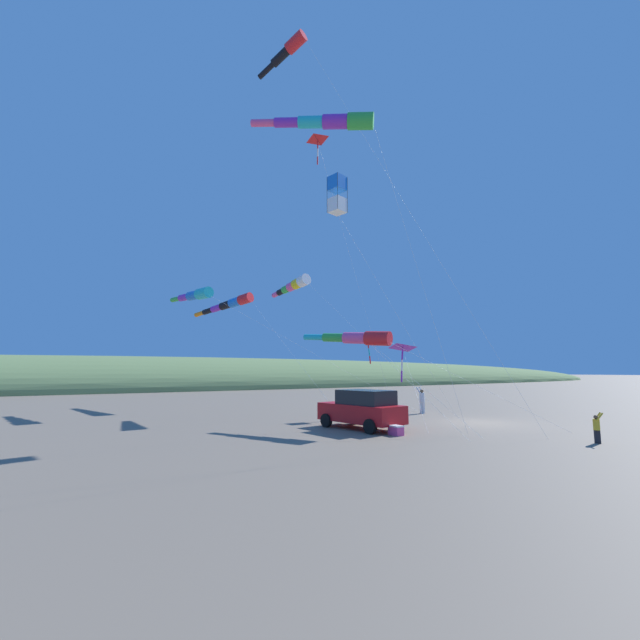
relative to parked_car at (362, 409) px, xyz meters
name	(u,v)px	position (x,y,z in m)	size (l,w,h in m)	color
ground_plane	(478,422)	(1.30, 6.84, -0.95)	(600.00, 600.00, 0.00)	#756654
dune_ridge_grassy	(201,387)	(-53.70, 6.84, -0.95)	(28.00, 240.00, 10.12)	#6B844C
parked_car	(362,409)	(0.00, 0.00, 0.00)	(4.54, 2.61, 1.85)	red
cooler_box	(396,430)	(2.31, 0.08, -0.74)	(0.62, 0.42, 0.42)	#EF4C93
person_adult_flyer	(422,399)	(-3.64, 7.69, -0.02)	(0.55, 0.44, 1.72)	silver
person_child_green_jacket	(597,426)	(7.87, 5.34, -0.31)	(0.42, 0.42, 1.18)	#232328
kite_windsock_magenta_far_left	(195,295)	(-13.80, -4.73, 7.33)	(12.27, 14.37, 8.68)	#1EB7C6
kite_windsock_black_fish_shape	(328,122)	(1.79, -3.04, 12.86)	(4.63, 8.62, 14.31)	green
kite_delta_teal_far_right	(318,141)	(-9.10, 2.98, 19.44)	(3.52, 5.45, 20.73)	red
kite_windsock_small_distant	(229,304)	(-17.04, -1.02, 7.44)	(20.41, 3.34, 9.15)	red
kite_windsock_rainbow_low_near	(294,285)	(-8.42, 0.65, 7.69)	(16.12, 1.29, 9.23)	white
kite_delta_yellow_midlevel	(368,340)	(-4.22, 3.75, 3.73)	(9.87, 2.02, 5.02)	red
kite_windsock_long_streamer_right	(288,50)	(-2.37, -3.02, 19.45)	(10.82, 8.62, 21.08)	red
kite_windsock_white_trailing	(357,338)	(-0.44, 0.09, 3.46)	(9.39, 8.70, 4.77)	red
kite_box_orange_high_right	(337,195)	(-2.47, 0.29, 11.87)	(1.73, 8.37, 13.90)	blue
kite_delta_red_high_left	(403,348)	(-5.04, 7.42, 3.40)	(8.63, 6.50, 4.75)	purple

